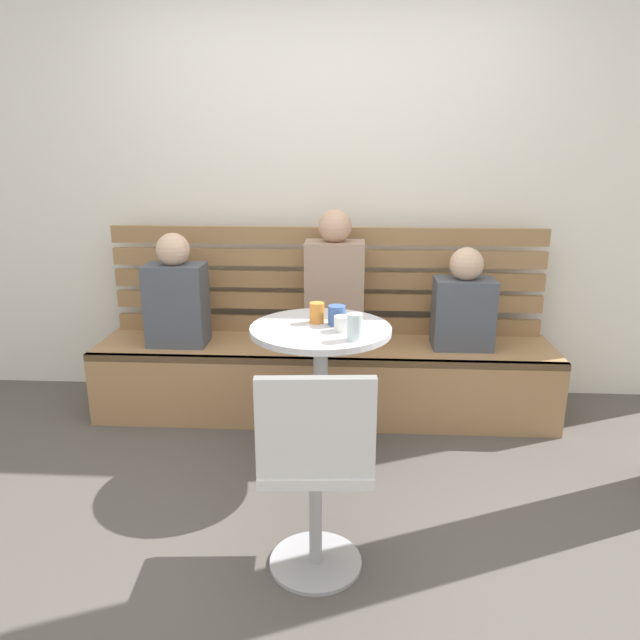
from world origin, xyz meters
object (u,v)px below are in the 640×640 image
Objects in this scene: cup_ceramic_white at (342,324)px; person_adult at (335,285)px; cafe_table at (321,370)px; cup_mug_blue at (337,315)px; cup_glass_tall at (355,327)px; booth_bench at (324,379)px; person_child_left at (176,296)px; person_child_middle at (464,305)px; cup_tumbler_orange at (317,313)px; white_chair at (315,466)px.

person_adult is at bearing 94.88° from cup_ceramic_white.
cafe_table is 0.28m from cup_ceramic_white.
cup_mug_blue reaches higher than cup_ceramic_white.
cup_glass_tall is at bearing -67.12° from cup_ceramic_white.
booth_bench is at bearing 100.11° from cup_ceramic_white.
person_adult is (0.04, 0.65, 0.28)m from cafe_table.
cafe_table is 1.07m from person_child_left.
person_child_left is 8.26× the size of cup_ceramic_white.
person_child_middle reaches higher than cup_tumbler_orange.
person_adult is at bearing 83.57° from cup_tumbler_orange.
person_child_middle is at bearing 39.36° from cup_mug_blue.
cup_tumbler_orange reaches higher than cup_ceramic_white.
booth_bench is 1.01m from cup_glass_tall.
white_chair is 1.69m from person_child_left.
person_child_left is at bearing 150.06° from cup_mug_blue.
person_adult reaches higher than white_chair.
cup_mug_blue is (-0.71, -0.58, 0.09)m from person_child_middle.
cafe_table is at bearing -71.65° from cup_tumbler_orange.
booth_bench is 3.18× the size of white_chair.
cup_mug_blue reaches higher than cafe_table.
white_chair reaches higher than cafe_table.
person_child_middle reaches higher than cup_mug_blue.
cup_ceramic_white is (0.03, -0.09, -0.01)m from cup_mug_blue.
booth_bench is 0.68m from cafe_table.
booth_bench is at bearing 91.73° from white_chair.
white_chair is 0.82m from cup_ceramic_white.
person_child_left is 1.12× the size of person_child_middle.
person_child_left is (-0.88, 0.58, 0.21)m from cafe_table.
cup_glass_tall is (0.13, 0.62, 0.34)m from white_chair.
person_child_middle is at bearing 52.37° from cup_glass_tall.
cup_glass_tall reaches higher than booth_bench.
cafe_table is at bearing -155.34° from cup_mug_blue.
person_child_left is at bearing 146.37° from cafe_table.
person_child_left is 1.00m from cup_tumbler_orange.
person_adult reaches higher than cup_glass_tall.
cup_mug_blue is at bearing 107.46° from cup_ceramic_white.
white_chair reaches higher than booth_bench.
cafe_table reaches higher than booth_bench.
person_adult is 7.90× the size of cup_tumbler_orange.
person_child_middle is at bearing 1.25° from person_child_left.
cup_glass_tall is 0.15m from cup_ceramic_white.
cup_ceramic_white is at bearing -72.54° from cup_mug_blue.
person_child_left reaches higher than white_chair.
person_adult is 0.62m from cup_mug_blue.
person_child_middle is (0.76, 1.43, 0.23)m from white_chair.
person_child_middle is (0.74, -0.04, -0.10)m from person_adult.
person_child_left reaches higher than booth_bench.
cup_mug_blue is at bearing -29.94° from person_child_left.
cafe_table is 0.28m from cup_mug_blue.
white_chair is at bearing -88.27° from booth_bench.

